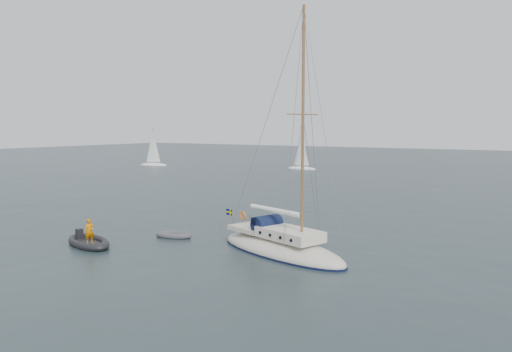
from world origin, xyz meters
The scene contains 6 objects.
ground centered at (0.00, 0.00, 0.00)m, with size 300.00×300.00×0.00m, color black.
sailboat centered at (-2.46, 2.56, 1.11)m, with size 10.31×3.09×14.69m.
dinghy centered at (-10.71, 2.46, 0.16)m, with size 2.62×1.18×0.38m.
rib centered at (-13.74, -2.14, 0.27)m, with size 4.35×1.98×1.76m.
distant_yacht_a centered at (-55.79, 48.32, 3.20)m, with size 5.66×3.02×7.50m.
distant_yacht_c centered at (-27.62, 55.60, 3.19)m, with size 5.63×3.00×7.46m.
Camera 1 is at (11.52, -22.84, 7.50)m, focal length 35.00 mm.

